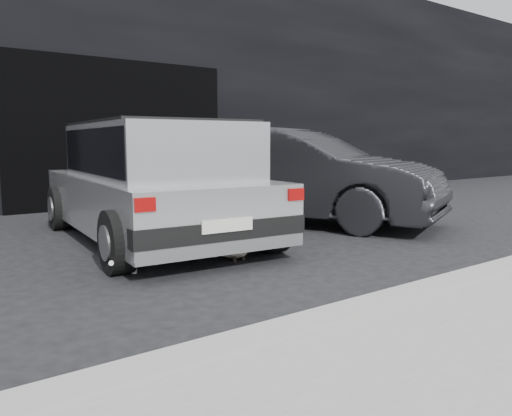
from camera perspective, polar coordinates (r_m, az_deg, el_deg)
ground at (r=5.40m, az=-9.19°, el=-4.93°), size 80.00×80.00×0.00m
building_facade at (r=11.30m, az=-19.18°, el=13.97°), size 34.00×4.00×5.00m
garage_opening at (r=9.33m, az=-15.15°, el=8.18°), size 4.00×0.10×2.60m
curb at (r=4.13m, az=21.30°, el=-8.38°), size 18.00×0.25×0.12m
silver_hatchback at (r=5.92m, az=-11.55°, el=3.51°), size 2.10×3.87×1.38m
second_car at (r=7.24m, az=4.55°, el=3.72°), size 3.01×4.33×1.35m
cat_siamese at (r=4.97m, az=-2.77°, el=-4.61°), size 0.33×0.69×0.24m
cat_white at (r=4.76m, az=-13.10°, el=-4.26°), size 0.74×0.60×0.41m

